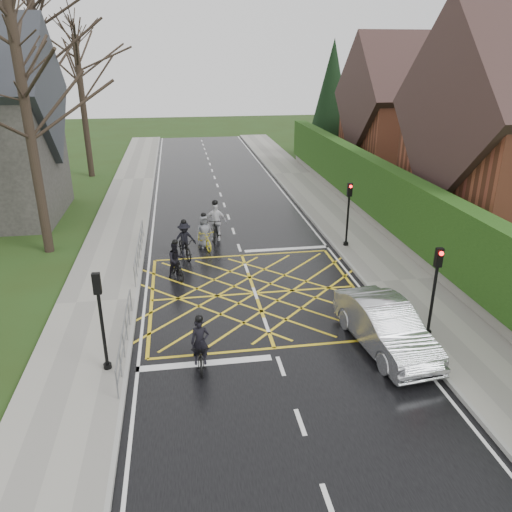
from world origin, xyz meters
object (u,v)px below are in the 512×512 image
object	(u,v)px
cyclist_back	(176,263)
car	(386,326)
cyclist_mid	(185,243)
cyclist_front	(216,226)
cyclist_lead	(204,236)
cyclist_rear	(201,350)

from	to	relation	value
cyclist_back	car	bearing A→B (deg)	-63.55
cyclist_back	cyclist_mid	bearing A→B (deg)	61.43
cyclist_front	cyclist_lead	size ratio (longest dim) A/B	1.13
cyclist_mid	cyclist_lead	xyz separation A→B (m)	(0.95, 0.97, -0.04)
cyclist_lead	cyclist_back	bearing A→B (deg)	-129.02
cyclist_mid	cyclist_back	bearing A→B (deg)	-115.18
cyclist_rear	cyclist_lead	distance (m)	9.89
cyclist_back	cyclist_mid	xyz separation A→B (m)	(0.41, 2.29, 0.02)
cyclist_lead	cyclist_front	bearing A→B (deg)	41.19
cyclist_back	cyclist_front	size ratio (longest dim) A/B	0.80
cyclist_mid	cyclist_lead	size ratio (longest dim) A/B	1.01
cyclist_front	cyclist_back	bearing A→B (deg)	-104.33
cyclist_back	cyclist_lead	distance (m)	3.53
cyclist_front	cyclist_rear	bearing A→B (deg)	-86.27
cyclist_rear	cyclist_lead	world-z (taller)	cyclist_lead
cyclist_rear	cyclist_mid	size ratio (longest dim) A/B	0.88
cyclist_rear	car	world-z (taller)	cyclist_rear
cyclist_mid	cyclist_front	world-z (taller)	cyclist_front
cyclist_front	cyclist_lead	distance (m)	1.19
cyclist_mid	car	size ratio (longest dim) A/B	0.42
cyclist_rear	car	distance (m)	5.84
cyclist_rear	cyclist_mid	distance (m)	8.89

